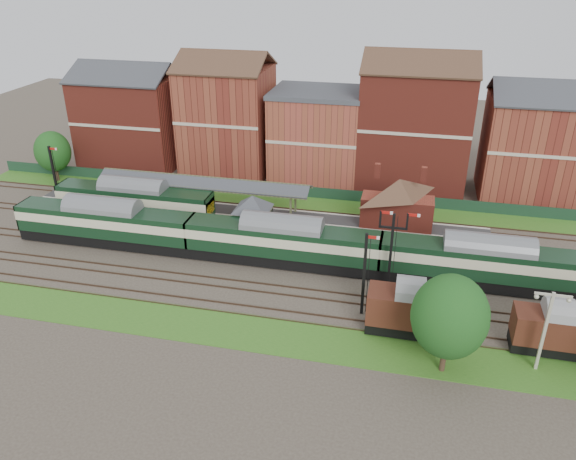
% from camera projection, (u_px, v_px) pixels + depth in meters
% --- Properties ---
extents(ground, '(160.00, 160.00, 0.00)m').
position_uv_depth(ground, '(273.00, 263.00, 58.45)').
color(ground, '#473D33').
rests_on(ground, ground).
extents(grass_back, '(90.00, 4.50, 0.06)m').
position_uv_depth(grass_back, '(303.00, 203.00, 72.41)').
color(grass_back, '#2D6619').
rests_on(grass_back, ground).
extents(grass_front, '(90.00, 5.00, 0.06)m').
position_uv_depth(grass_front, '(238.00, 331.00, 47.96)').
color(grass_front, '#2D6619').
rests_on(grass_front, ground).
extents(fence, '(90.00, 0.12, 1.50)m').
position_uv_depth(fence, '(307.00, 192.00, 73.83)').
color(fence, '#193823').
rests_on(fence, ground).
extents(platform, '(55.00, 3.40, 1.00)m').
position_uv_depth(platform, '(253.00, 216.00, 67.74)').
color(platform, '#2D2D2D').
rests_on(platform, ground).
extents(signal_box, '(5.40, 5.40, 6.00)m').
position_uv_depth(signal_box, '(253.00, 220.00, 60.47)').
color(signal_box, '#6D7B57').
rests_on(signal_box, ground).
extents(brick_hut, '(3.20, 2.64, 2.94)m').
position_uv_depth(brick_hut, '(326.00, 244.00, 59.75)').
color(brick_hut, maroon).
rests_on(brick_hut, ground).
extents(station_building, '(8.10, 8.10, 5.90)m').
position_uv_depth(station_building, '(398.00, 202.00, 62.80)').
color(station_building, maroon).
rests_on(station_building, platform).
extents(canopy, '(26.00, 3.89, 4.08)m').
position_uv_depth(canopy, '(204.00, 180.00, 67.13)').
color(canopy, '#474D30').
rests_on(canopy, platform).
extents(semaphore_bracket, '(3.60, 0.25, 8.18)m').
position_uv_depth(semaphore_bracket, '(392.00, 247.00, 51.79)').
color(semaphore_bracket, black).
rests_on(semaphore_bracket, ground).
extents(semaphore_platform_end, '(1.23, 0.25, 8.00)m').
position_uv_depth(semaphore_platform_end, '(55.00, 176.00, 69.59)').
color(semaphore_platform_end, black).
rests_on(semaphore_platform_end, ground).
extents(semaphore_siding, '(1.23, 0.25, 8.00)m').
position_uv_depth(semaphore_siding, '(364.00, 273.00, 48.48)').
color(semaphore_siding, black).
rests_on(semaphore_siding, ground).
extents(yard_lamp, '(2.60, 0.22, 7.00)m').
position_uv_depth(yard_lamp, '(546.00, 327.00, 41.83)').
color(yard_lamp, beige).
rests_on(yard_lamp, ground).
extents(town_backdrop, '(69.00, 10.00, 16.00)m').
position_uv_depth(town_backdrop, '(316.00, 131.00, 77.20)').
color(town_backdrop, maroon).
rests_on(town_backdrop, ground).
extents(dmu_train, '(59.61, 3.13, 4.58)m').
position_uv_depth(dmu_train, '(282.00, 241.00, 57.06)').
color(dmu_train, black).
rests_on(dmu_train, ground).
extents(platform_railcar, '(19.12, 3.01, 4.40)m').
position_uv_depth(platform_railcar, '(135.00, 200.00, 66.72)').
color(platform_railcar, black).
rests_on(platform_railcar, ground).
extents(goods_van_a, '(6.82, 2.96, 4.14)m').
position_uv_depth(goods_van_a, '(408.00, 310.00, 46.75)').
color(goods_van_a, black).
rests_on(goods_van_a, ground).
extents(goods_van_b, '(6.29, 2.72, 3.81)m').
position_uv_depth(goods_van_b, '(554.00, 330.00, 44.54)').
color(goods_van_b, black).
rests_on(goods_van_b, ground).
extents(tree_far, '(5.71, 5.71, 8.33)m').
position_uv_depth(tree_far, '(450.00, 317.00, 41.20)').
color(tree_far, '#382619').
rests_on(tree_far, ground).
extents(tree_back, '(4.90, 4.90, 7.15)m').
position_uv_depth(tree_back, '(53.00, 151.00, 77.61)').
color(tree_back, '#382619').
rests_on(tree_back, ground).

